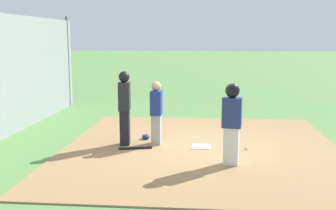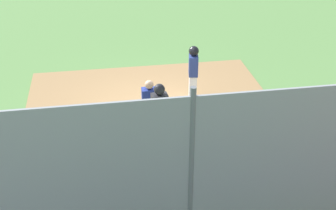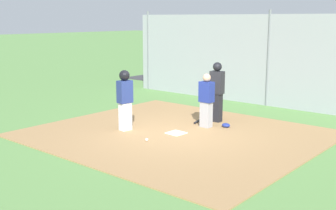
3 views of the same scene
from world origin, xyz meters
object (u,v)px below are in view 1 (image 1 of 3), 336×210
at_px(home_plate, 201,147).
at_px(catcher_mask, 146,137).
at_px(baseball, 246,148).
at_px(runner, 232,119).
at_px(catcher, 156,112).
at_px(umpire, 125,106).
at_px(baseball_bat, 135,148).

bearing_deg(home_plate, catcher_mask, -115.29).
bearing_deg(baseball, runner, -19.56).
distance_m(catcher, baseball, 2.28).
bearing_deg(baseball, umpire, -93.12).
bearing_deg(catcher, umpire, -167.26).
relative_size(home_plate, baseball, 5.95).
distance_m(runner, baseball, 1.57).
bearing_deg(catcher, catcher_mask, 126.61).
xyz_separation_m(umpire, catcher_mask, (-0.61, 0.42, -0.88)).
xyz_separation_m(catcher, runner, (1.51, 1.71, 0.17)).
distance_m(catcher, umpire, 0.77).
xyz_separation_m(home_plate, catcher_mask, (-0.67, -1.41, 0.05)).
bearing_deg(catcher_mask, catcher, 35.38).
height_order(umpire, baseball_bat, umpire).
xyz_separation_m(home_plate, baseball, (0.10, 1.05, 0.03)).
relative_size(home_plate, umpire, 0.25).
relative_size(umpire, baseball, 23.96).
xyz_separation_m(runner, baseball_bat, (-0.96, -2.13, -0.92)).
relative_size(home_plate, runner, 0.26).
relative_size(catcher_mask, baseball, 3.24).
bearing_deg(baseball_bat, runner, -39.10).
bearing_deg(baseball, baseball_bat, -84.78).
distance_m(umpire, baseball_bat, 1.04).
bearing_deg(home_plate, umpire, -91.77).
bearing_deg(runner, baseball_bat, 75.11).
bearing_deg(baseball, home_plate, -95.48).
bearing_deg(baseball, catcher_mask, -107.33).
xyz_separation_m(catcher_mask, baseball, (0.77, 2.46, -0.02)).
distance_m(runner, baseball_bat, 2.52).
distance_m(catcher, runner, 2.28).
bearing_deg(runner, catcher, 58.06).
xyz_separation_m(catcher, umpire, (0.15, -0.74, 0.15)).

